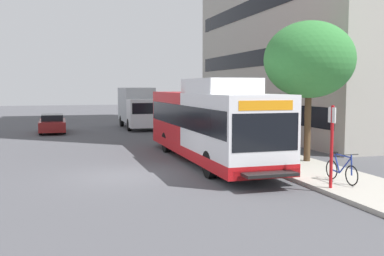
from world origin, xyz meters
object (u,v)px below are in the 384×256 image
Objects in this scene: street_tree_near_stop at (309,60)px; box_truck_background at (138,107)px; bus_stop_sign_pole at (332,140)px; bicycle_parked at (341,170)px; parked_car_far_lane at (52,124)px; transit_bus at (208,123)px.

box_truck_background is at bearing 102.06° from street_tree_near_stop.
bus_stop_sign_pole is 1.51m from bicycle_parked.
box_truck_background reaches higher than bus_stop_sign_pole.
street_tree_near_stop is at bearing -77.94° from box_truck_background.
box_truck_background reaches higher than bicycle_parked.
transit_bus is at bearing -65.83° from parked_car_far_lane.
transit_bus is 2.06× the size of street_tree_near_stop.
bicycle_parked is at bearing -66.74° from transit_bus.
street_tree_near_stop reaches higher than box_truck_background.
street_tree_near_stop is 19.56m from box_truck_background.
transit_bus is at bearing 104.83° from bus_stop_sign_pole.
transit_bus is 6.95m from bus_stop_sign_pole.
parked_car_far_lane is (-8.57, 21.84, -0.99)m from bus_stop_sign_pole.
bus_stop_sign_pole is 1.48× the size of bicycle_parked.
bus_stop_sign_pole is at bearing -113.09° from street_tree_near_stop.
bicycle_parked is 0.25× the size of box_truck_background.
bicycle_parked is 0.30× the size of street_tree_near_stop.
box_truck_background is (-2.00, 23.74, 0.09)m from bus_stop_sign_pole.
transit_bus is 1.75× the size of box_truck_background.
parked_car_far_lane is (-6.79, 15.12, -1.04)m from transit_bus.
bicycle_parked is (2.61, -6.08, -1.14)m from transit_bus.
transit_bus reaches higher than bicycle_parked.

